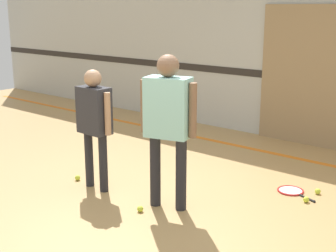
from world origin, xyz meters
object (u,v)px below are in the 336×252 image
(person_student_left, at_px, (94,117))
(tennis_ball_stray_right, at_px, (306,199))
(person_instructor, at_px, (168,115))
(tennis_ball_by_spare_racket, at_px, (318,191))
(tennis_ball_stray_left, at_px, (78,178))
(racket_spare_on_floor, at_px, (292,191))
(tennis_ball_near_instructor, at_px, (140,209))

(person_student_left, distance_m, tennis_ball_stray_right, 2.54)
(person_instructor, distance_m, tennis_ball_by_spare_racket, 2.01)
(tennis_ball_stray_left, relative_size, tennis_ball_stray_right, 1.00)
(person_student_left, bearing_deg, racket_spare_on_floor, 38.90)
(person_student_left, relative_size, tennis_ball_stray_right, 21.37)
(racket_spare_on_floor, distance_m, tennis_ball_stray_right, 0.31)
(tennis_ball_stray_left, bearing_deg, racket_spare_on_floor, 31.32)
(tennis_ball_stray_right, bearing_deg, person_student_left, -150.35)
(tennis_ball_by_spare_racket, distance_m, tennis_ball_stray_right, 0.31)
(person_instructor, relative_size, person_student_left, 1.16)
(person_instructor, bearing_deg, person_student_left, 171.23)
(person_student_left, height_order, tennis_ball_stray_right, person_student_left)
(person_student_left, xyz_separation_m, tennis_ball_stray_right, (2.08, 1.18, -0.84))
(tennis_ball_stray_left, bearing_deg, person_instructor, 4.31)
(racket_spare_on_floor, relative_size, tennis_ball_near_instructor, 8.41)
(person_student_left, bearing_deg, person_instructor, 9.32)
(person_instructor, height_order, tennis_ball_by_spare_racket, person_instructor)
(person_instructor, relative_size, tennis_ball_by_spare_racket, 24.70)
(tennis_ball_by_spare_racket, distance_m, tennis_ball_stray_left, 2.87)
(racket_spare_on_floor, distance_m, tennis_ball_stray_left, 2.58)
(tennis_ball_by_spare_racket, bearing_deg, tennis_ball_near_instructor, -126.86)
(person_instructor, xyz_separation_m, tennis_ball_near_instructor, (-0.14, -0.28, -0.98))
(tennis_ball_near_instructor, bearing_deg, tennis_ball_by_spare_racket, 53.14)
(person_instructor, distance_m, racket_spare_on_floor, 1.80)
(tennis_ball_near_instructor, bearing_deg, tennis_ball_stray_left, 171.65)
(tennis_ball_by_spare_racket, height_order, tennis_ball_stray_left, same)
(person_student_left, xyz_separation_m, tennis_ball_near_instructor, (0.85, -0.16, -0.84))
(tennis_ball_by_spare_racket, relative_size, tennis_ball_stray_left, 1.00)
(tennis_ball_stray_right, bearing_deg, tennis_ball_stray_left, -154.70)
(tennis_ball_by_spare_racket, bearing_deg, racket_spare_on_floor, -153.21)
(racket_spare_on_floor, distance_m, tennis_ball_near_instructor, 1.81)
(person_instructor, xyz_separation_m, tennis_ball_stray_right, (1.09, 1.06, -0.98))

